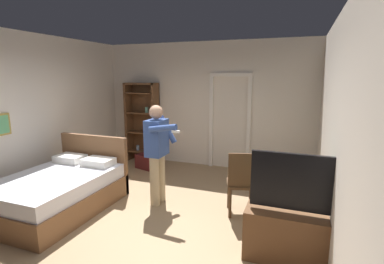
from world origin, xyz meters
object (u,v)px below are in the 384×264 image
tv_flatscreen (298,231)px  person_blue_shirt (158,148)px  wooden_chair (242,181)px  suitcase_dark (149,162)px  laptop (280,170)px  bookshelf (143,120)px  bed (60,190)px  bottle_on_table (291,169)px  side_table (280,187)px

tv_flatscreen → person_blue_shirt: person_blue_shirt is taller
wooden_chair → suitcase_dark: (-2.39, 1.50, -0.39)m
tv_flatscreen → laptop: 1.07m
bookshelf → person_blue_shirt: 2.54m
tv_flatscreen → laptop: size_ratio=3.10×
bookshelf → laptop: bearing=-30.5°
bed → wooden_chair: size_ratio=1.94×
bed → bottle_on_table: (3.40, 0.80, 0.50)m
laptop → bottle_on_table: size_ratio=1.71×
laptop → side_table: bearing=67.1°
bed → bottle_on_table: 3.52m
laptop → person_blue_shirt: bearing=-176.7°
tv_flatscreen → person_blue_shirt: size_ratio=0.78×
bookshelf → suitcase_dark: 1.10m
bed → laptop: 3.38m
bottle_on_table → wooden_chair: 0.73m
tv_flatscreen → side_table: (-0.27, 1.00, 0.10)m
bottle_on_table → suitcase_dark: (-3.06, 1.47, -0.64)m
tv_flatscreen → bottle_on_table: tv_flatscreen is taller
bed → tv_flatscreen: bearing=-2.0°
side_table → bottle_on_table: (0.14, -0.08, 0.32)m
laptop → person_blue_shirt: person_blue_shirt is taller
side_table → suitcase_dark: side_table is taller
tv_flatscreen → suitcase_dark: size_ratio=2.22×
suitcase_dark → laptop: bearing=-10.4°
tv_flatscreen → bottle_on_table: 1.03m
bed → bookshelf: bearing=92.2°
tv_flatscreen → side_table: bearing=105.2°
side_table → laptop: 0.28m
wooden_chair → laptop: bearing=8.2°
wooden_chair → bottle_on_table: bearing=3.0°
bottle_on_table → wooden_chair: wooden_chair is taller
bed → wooden_chair: bed is taller
bed → laptop: (3.24, 0.84, 0.45)m
bookshelf → wooden_chair: bearing=-35.9°
wooden_chair → person_blue_shirt: 1.41m
bottle_on_table → suitcase_dark: bottle_on_table is taller
tv_flatscreen → wooden_chair: (-0.81, 0.89, 0.17)m
suitcase_dark → wooden_chair: bearing=-16.5°
bed → laptop: size_ratio=4.73×
tv_flatscreen → bookshelf: bearing=141.2°
bed → suitcase_dark: 2.29m
bed → suitcase_dark: bearing=81.6°
side_table → person_blue_shirt: size_ratio=0.44×
tv_flatscreen → bottle_on_table: (-0.13, 0.92, 0.43)m
bookshelf → laptop: (3.35, -1.97, -0.26)m
bookshelf → suitcase_dark: size_ratio=3.34×
wooden_chair → suitcase_dark: wooden_chair is taller
person_blue_shirt → bed: bearing=-151.7°
bookshelf → tv_flatscreen: (3.64, -2.93, -0.64)m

